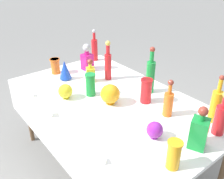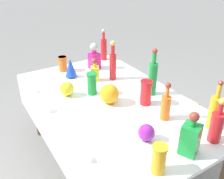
% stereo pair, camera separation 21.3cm
% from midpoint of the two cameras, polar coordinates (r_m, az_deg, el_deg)
% --- Properties ---
extents(ground_plane, '(40.00, 40.00, 0.00)m').
position_cam_midpoint_polar(ground_plane, '(2.64, 2.40, -16.75)').
color(ground_plane, gray).
extents(display_table, '(1.93, 1.16, 0.76)m').
position_cam_midpoint_polar(display_table, '(2.18, 1.93, -3.86)').
color(display_table, white).
rests_on(display_table, ground).
extents(tall_bottle_0, '(0.08, 0.08, 0.38)m').
position_cam_midpoint_polar(tall_bottle_0, '(1.95, 25.32, -4.56)').
color(tall_bottle_0, orange).
rests_on(tall_bottle_0, display_table).
extents(tall_bottle_1, '(0.08, 0.08, 0.43)m').
position_cam_midpoint_polar(tall_bottle_1, '(2.23, 11.99, 2.85)').
color(tall_bottle_1, '#198C38').
rests_on(tall_bottle_1, display_table).
extents(tall_bottle_2, '(0.09, 0.09, 0.33)m').
position_cam_midpoint_polar(tall_bottle_2, '(1.83, 25.95, -7.46)').
color(tall_bottle_2, red).
rests_on(tall_bottle_2, display_table).
extents(tall_bottle_3, '(0.07, 0.07, 0.31)m').
position_cam_midpoint_polar(tall_bottle_3, '(1.94, 15.29, -3.67)').
color(tall_bottle_3, orange).
rests_on(tall_bottle_3, display_table).
extents(tall_bottle_4, '(0.07, 0.07, 0.40)m').
position_cam_midpoint_polar(tall_bottle_4, '(2.48, 2.66, 5.94)').
color(tall_bottle_4, red).
rests_on(tall_bottle_4, display_table).
extents(tall_bottle_5, '(0.07, 0.07, 0.37)m').
position_cam_midpoint_polar(tall_bottle_5, '(2.99, 0.16, 9.48)').
color(tall_bottle_5, red).
rests_on(tall_bottle_5, display_table).
extents(square_decanter_0, '(0.11, 0.11, 0.24)m').
position_cam_midpoint_polar(square_decanter_0, '(2.47, -1.47, 4.05)').
color(square_decanter_0, yellow).
rests_on(square_decanter_0, display_table).
extents(square_decanter_1, '(0.11, 0.11, 0.29)m').
position_cam_midpoint_polar(square_decanter_1, '(2.74, -1.85, 7.32)').
color(square_decanter_1, '#C61972').
rests_on(square_decanter_1, display_table).
extents(square_decanter_2, '(0.14, 0.14, 0.30)m').
position_cam_midpoint_polar(square_decanter_2, '(1.66, 21.10, -10.25)').
color(square_decanter_2, '#198C38').
rests_on(square_decanter_2, display_table).
extents(slender_vase_0, '(0.10, 0.10, 0.21)m').
position_cam_midpoint_polar(slender_vase_0, '(2.09, 10.66, -0.64)').
color(slender_vase_0, red).
rests_on(slender_vase_0, display_table).
extents(slender_vase_1, '(0.10, 0.10, 0.20)m').
position_cam_midpoint_polar(slender_vase_1, '(2.21, -1.89, 1.43)').
color(slender_vase_1, '#198C38').
rests_on(slender_vase_1, display_table).
extents(slender_vase_2, '(0.11, 0.11, 0.16)m').
position_cam_midpoint_polar(slender_vase_2, '(2.73, -9.03, 5.92)').
color(slender_vase_2, orange).
rests_on(slender_vase_2, display_table).
extents(slender_vase_3, '(0.09, 0.09, 0.19)m').
position_cam_midpoint_polar(slender_vase_3, '(1.50, 14.87, -15.10)').
color(slender_vase_3, orange).
rests_on(slender_vase_3, display_table).
extents(fluted_vase_0, '(0.12, 0.12, 0.20)m').
position_cam_midpoint_polar(fluted_vase_0, '(2.56, -7.11, 4.92)').
color(fluted_vase_0, blue).
rests_on(fluted_vase_0, display_table).
extents(round_bowl_0, '(0.13, 0.13, 0.13)m').
position_cam_midpoint_polar(round_bowl_0, '(2.22, -7.61, 0.10)').
color(round_bowl_0, yellow).
rests_on(round_bowl_0, display_table).
extents(round_bowl_1, '(0.16, 0.16, 0.17)m').
position_cam_midpoint_polar(round_bowl_1, '(2.08, 2.32, -1.09)').
color(round_bowl_1, orange).
rests_on(round_bowl_1, display_table).
extents(round_bowl_2, '(0.12, 0.12, 0.12)m').
position_cam_midpoint_polar(round_bowl_2, '(1.72, 11.46, -9.75)').
color(round_bowl_2, purple).
rests_on(round_bowl_2, display_table).
extents(price_tag_left, '(0.05, 0.03, 0.03)m').
position_cam_midpoint_polar(price_tag_left, '(1.57, -1.02, -15.74)').
color(price_tag_left, white).
rests_on(price_tag_left, display_table).
extents(price_tag_center, '(0.07, 0.03, 0.04)m').
position_cam_midpoint_polar(price_tag_center, '(2.03, -11.13, -4.57)').
color(price_tag_center, white).
rests_on(price_tag_center, display_table).
extents(price_tag_right, '(0.06, 0.02, 0.04)m').
position_cam_midpoint_polar(price_tag_right, '(2.37, -14.65, -0.17)').
color(price_tag_right, white).
rests_on(price_tag_right, display_table).
extents(cardboard_box_behind_right, '(0.46, 0.44, 0.37)m').
position_cam_midpoint_polar(cardboard_box_behind_right, '(3.20, 16.70, -5.70)').
color(cardboard_box_behind_right, tan).
rests_on(cardboard_box_behind_right, ground).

